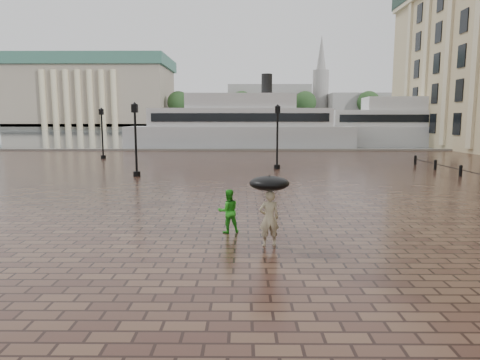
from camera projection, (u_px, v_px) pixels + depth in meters
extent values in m
plane|color=#341E18|center=(228.00, 210.00, 16.56)|extent=(300.00, 300.00, 0.00)
plane|color=#4D585D|center=(241.00, 133.00, 107.64)|extent=(240.00, 240.00, 0.00)
cube|color=slate|center=(238.00, 151.00, 48.24)|extent=(80.00, 0.60, 0.30)
cube|color=#4C4C47|center=(242.00, 126.00, 174.82)|extent=(300.00, 60.00, 2.00)
cube|color=gray|center=(94.00, 96.00, 158.86)|extent=(55.00, 30.00, 22.00)
cube|color=#386656|center=(93.00, 63.00, 157.18)|extent=(57.00, 32.00, 4.00)
cube|color=gray|center=(268.00, 105.00, 163.72)|extent=(30.00, 22.00, 14.00)
cube|color=gray|center=(359.00, 109.00, 163.65)|extent=(25.00, 22.00, 11.00)
cube|color=gray|center=(451.00, 102.00, 163.03)|extent=(35.00, 22.00, 16.00)
cylinder|color=gray|center=(320.00, 97.00, 163.14)|extent=(6.00, 6.00, 20.00)
cone|color=gray|center=(321.00, 59.00, 161.17)|extent=(5.00, 5.00, 18.00)
cylinder|color=#2D2119|center=(54.00, 118.00, 153.16)|extent=(1.00, 1.00, 8.00)
sphere|color=#243B1B|center=(53.00, 102.00, 152.38)|extent=(8.00, 8.00, 8.00)
cylinder|color=#2D2119|center=(116.00, 118.00, 152.98)|extent=(1.00, 1.00, 8.00)
sphere|color=#243B1B|center=(116.00, 102.00, 152.21)|extent=(8.00, 8.00, 8.00)
cylinder|color=#2D2119|center=(179.00, 118.00, 152.80)|extent=(1.00, 1.00, 8.00)
sphere|color=#243B1B|center=(179.00, 102.00, 152.03)|extent=(8.00, 8.00, 8.00)
cylinder|color=#2D2119|center=(242.00, 118.00, 152.62)|extent=(1.00, 1.00, 8.00)
sphere|color=#243B1B|center=(242.00, 102.00, 151.85)|extent=(8.00, 8.00, 8.00)
cylinder|color=#2D2119|center=(305.00, 118.00, 152.44)|extent=(1.00, 1.00, 8.00)
sphere|color=#243B1B|center=(305.00, 102.00, 151.67)|extent=(8.00, 8.00, 8.00)
cylinder|color=#2D2119|center=(368.00, 118.00, 152.27)|extent=(1.00, 1.00, 8.00)
sphere|color=#243B1B|center=(368.00, 102.00, 151.49)|extent=(8.00, 8.00, 8.00)
cylinder|color=#2D2119|center=(431.00, 118.00, 152.09)|extent=(1.00, 1.00, 8.00)
sphere|color=#243B1B|center=(432.00, 102.00, 151.31)|extent=(8.00, 8.00, 8.00)
cylinder|color=black|center=(461.00, 172.00, 26.31)|extent=(0.20, 0.20, 0.60)
sphere|color=black|center=(461.00, 167.00, 26.26)|extent=(0.22, 0.22, 0.22)
cylinder|color=black|center=(435.00, 166.00, 29.77)|extent=(0.20, 0.20, 0.60)
sphere|color=black|center=(436.00, 161.00, 29.73)|extent=(0.22, 0.22, 0.22)
cylinder|color=black|center=(415.00, 161.00, 33.24)|extent=(0.20, 0.20, 0.60)
sphere|color=black|center=(415.00, 157.00, 33.19)|extent=(0.22, 0.22, 0.22)
cylinder|color=black|center=(137.00, 174.00, 26.48)|extent=(0.44, 0.44, 0.30)
cylinder|color=black|center=(136.00, 144.00, 26.22)|extent=(0.14, 0.14, 4.00)
cube|color=black|center=(135.00, 108.00, 25.92)|extent=(0.35, 0.35, 0.50)
sphere|color=beige|center=(135.00, 108.00, 25.92)|extent=(0.28, 0.28, 0.28)
cylinder|color=black|center=(277.00, 167.00, 30.37)|extent=(0.44, 0.44, 0.30)
cylinder|color=black|center=(277.00, 141.00, 30.11)|extent=(0.14, 0.14, 4.00)
cube|color=black|center=(278.00, 110.00, 29.81)|extent=(0.35, 0.35, 0.50)
sphere|color=beige|center=(278.00, 110.00, 29.81)|extent=(0.28, 0.28, 0.28)
cylinder|color=black|center=(103.00, 157.00, 38.41)|extent=(0.44, 0.44, 0.30)
cylinder|color=black|center=(102.00, 136.00, 38.15)|extent=(0.14, 0.14, 4.00)
cube|color=black|center=(101.00, 112.00, 37.85)|extent=(0.35, 0.35, 0.50)
sphere|color=beige|center=(101.00, 112.00, 37.85)|extent=(0.28, 0.28, 0.28)
imported|color=tan|center=(269.00, 218.00, 11.81)|extent=(0.62, 0.46, 1.56)
imported|color=green|center=(228.00, 211.00, 13.21)|extent=(0.78, 0.68, 1.36)
cube|color=silver|center=(240.00, 137.00, 53.00)|extent=(27.61, 7.54, 2.63)
cube|color=silver|center=(240.00, 118.00, 52.66)|extent=(22.10, 6.47, 2.19)
cube|color=silver|center=(240.00, 101.00, 52.39)|extent=(13.32, 5.50, 1.75)
cylinder|color=black|center=(267.00, 85.00, 52.20)|extent=(1.31, 1.31, 2.63)
cube|color=black|center=(241.00, 117.00, 49.79)|extent=(20.81, 0.84, 0.99)
cube|color=black|center=(239.00, 118.00, 55.54)|extent=(20.81, 0.84, 0.99)
cube|color=silver|center=(412.00, 136.00, 56.95)|extent=(26.99, 7.98, 2.56)
cube|color=silver|center=(413.00, 118.00, 56.62)|extent=(21.62, 6.81, 2.13)
cube|color=silver|center=(414.00, 104.00, 56.35)|extent=(13.06, 5.66, 1.71)
cylinder|color=black|center=(440.00, 89.00, 55.87)|extent=(1.28, 1.28, 2.56)
cube|color=black|center=(421.00, 118.00, 53.83)|extent=(20.23, 1.31, 0.96)
cube|color=black|center=(407.00, 118.00, 59.41)|extent=(20.23, 1.31, 0.96)
cylinder|color=black|center=(269.00, 199.00, 11.73)|extent=(0.02, 0.02, 0.95)
ellipsoid|color=black|center=(269.00, 183.00, 11.67)|extent=(1.10, 1.10, 0.39)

